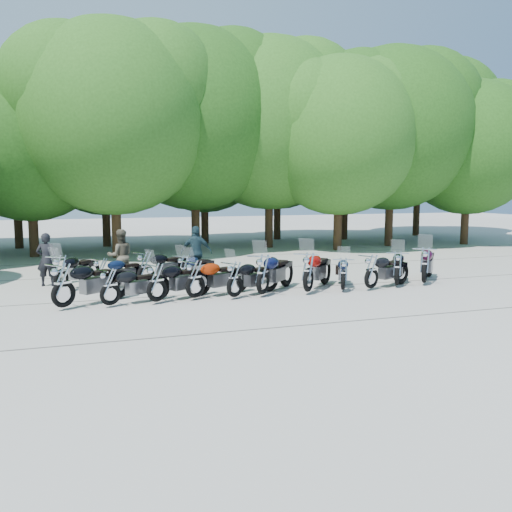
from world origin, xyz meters
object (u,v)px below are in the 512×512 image
object	(u,v)px
motorcycle_3	(195,278)
motorcycle_14	(184,268)
motorcycle_2	(157,281)
rider_2	(196,252)
rider_0	(47,260)
motorcycle_7	(343,273)
motorcycle_4	(235,278)
motorcycle_0	(63,284)
motorcycle_9	(397,267)
motorcycle_12	(102,272)
motorcycle_8	(372,270)
motorcycle_10	(425,264)
motorcycle_11	(61,271)
motorcycle_5	(263,273)
motorcycle_13	(145,267)
motorcycle_1	(110,286)
motorcycle_6	(308,271)
rider_1	(121,256)

from	to	relation	value
motorcycle_3	motorcycle_14	world-z (taller)	motorcycle_3
motorcycle_2	rider_2	world-z (taller)	rider_2
rider_0	motorcycle_7	bearing A→B (deg)	167.12
motorcycle_4	motorcycle_0	bearing A→B (deg)	59.09
motorcycle_9	motorcycle_12	size ratio (longest dim) A/B	1.14
motorcycle_3	motorcycle_8	distance (m)	5.60
motorcycle_7	motorcycle_14	size ratio (longest dim) A/B	1.05
motorcycle_2	motorcycle_4	distance (m)	2.25
rider_0	motorcycle_10	bearing A→B (deg)	174.08
motorcycle_7	motorcycle_2	bearing A→B (deg)	26.14
motorcycle_7	motorcycle_11	bearing A→B (deg)	8.74
motorcycle_4	motorcycle_12	xyz separation A→B (m)	(-3.59, 2.66, -0.04)
motorcycle_5	motorcycle_11	size ratio (longest dim) A/B	1.09
motorcycle_13	motorcycle_5	bearing A→B (deg)	-161.59
motorcycle_7	rider_2	xyz separation A→B (m)	(-3.80, 3.89, 0.33)
motorcycle_8	motorcycle_11	distance (m)	9.69
motorcycle_1	motorcycle_13	xyz separation A→B (m)	(1.28, 2.77, 0.06)
motorcycle_14	motorcycle_6	bearing A→B (deg)	-170.42
motorcycle_0	rider_1	world-z (taller)	rider_1
motorcycle_11	motorcycle_3	bearing A→B (deg)	-178.29
motorcycle_4	rider_0	world-z (taller)	rider_0
motorcycle_4	motorcycle_14	size ratio (longest dim) A/B	1.08
motorcycle_1	motorcycle_6	world-z (taller)	motorcycle_6
motorcycle_0	motorcycle_3	xyz separation A→B (m)	(3.59, 0.17, -0.06)
motorcycle_5	motorcycle_7	xyz separation A→B (m)	(2.62, -0.09, -0.11)
motorcycle_1	motorcycle_12	bearing A→B (deg)	-21.64
motorcycle_8	rider_0	world-z (taller)	rider_0
motorcycle_0	motorcycle_2	world-z (taller)	motorcycle_0
motorcycle_4	rider_0	distance (m)	6.64
motorcycle_11	motorcycle_9	bearing A→B (deg)	-158.52
motorcycle_10	motorcycle_0	bearing A→B (deg)	41.70
motorcycle_14	motorcycle_4	bearing A→B (deg)	158.39
motorcycle_9	motorcycle_11	size ratio (longest dim) A/B	1.01
motorcycle_12	motorcycle_3	bearing A→B (deg)	-158.10
motorcycle_9	rider_2	xyz separation A→B (m)	(-5.86, 3.72, 0.28)
motorcycle_14	rider_0	bearing A→B (deg)	30.41
motorcycle_4	motorcycle_6	size ratio (longest dim) A/B	0.86
motorcycle_11	rider_0	world-z (taller)	rider_0
rider_1	motorcycle_11	bearing A→B (deg)	30.36
motorcycle_12	motorcycle_14	size ratio (longest dim) A/B	1.01
motorcycle_12	motorcycle_6	bearing A→B (deg)	-137.77
motorcycle_1	motorcycle_13	size ratio (longest dim) A/B	0.91
motorcycle_0	rider_1	xyz separation A→B (m)	(1.78, 3.92, 0.20)
motorcycle_3	motorcycle_4	distance (m)	1.14
motorcycle_4	motorcycle_9	distance (m)	5.56
motorcycle_5	motorcycle_10	xyz separation A→B (m)	(5.76, 0.15, 0.00)
motorcycle_0	rider_1	bearing A→B (deg)	-59.83
motorcycle_5	motorcycle_7	bearing A→B (deg)	-137.90
rider_1	motorcycle_5	bearing A→B (deg)	130.41
motorcycle_2	motorcycle_11	xyz separation A→B (m)	(-2.58, 2.63, 0.01)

